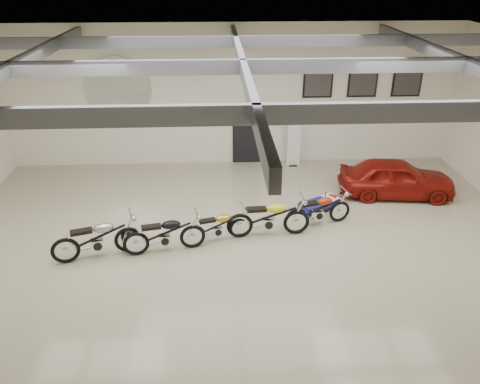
{
  "coord_description": "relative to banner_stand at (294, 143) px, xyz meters",
  "views": [
    {
      "loc": [
        -0.6,
        -10.31,
        6.84
      ],
      "look_at": [
        0.0,
        1.2,
        1.1
      ],
      "focal_mm": 35.0,
      "sensor_mm": 36.0,
      "label": 1
    }
  ],
  "objects": [
    {
      "name": "floor",
      "position": [
        -2.18,
        -5.5,
        -0.89
      ],
      "size": [
        16.0,
        12.0,
        0.01
      ],
      "primitive_type": "cube",
      "color": "tan",
      "rests_on": "ground"
    },
    {
      "name": "ceiling",
      "position": [
        -2.18,
        -5.5,
        4.11
      ],
      "size": [
        16.0,
        12.0,
        0.01
      ],
      "primitive_type": "cube",
      "color": "slate",
      "rests_on": "back_wall"
    },
    {
      "name": "back_wall",
      "position": [
        -2.18,
        0.5,
        1.61
      ],
      "size": [
        16.0,
        0.02,
        5.0
      ],
      "primitive_type": "cube",
      "color": "#EEE4CD",
      "rests_on": "floor"
    },
    {
      "name": "ceiling_beams",
      "position": [
        -2.18,
        -5.5,
        3.86
      ],
      "size": [
        15.8,
        11.8,
        0.32
      ],
      "primitive_type": null,
      "color": "#5B5C63",
      "rests_on": "ceiling"
    },
    {
      "name": "door",
      "position": [
        -1.68,
        0.45,
        0.16
      ],
      "size": [
        0.92,
        0.08,
        2.1
      ],
      "primitive_type": "cube",
      "color": "black",
      "rests_on": "back_wall"
    },
    {
      "name": "logo_plaque",
      "position": [
        -6.18,
        0.45,
        1.91
      ],
      "size": [
        2.3,
        0.06,
        1.16
      ],
      "primitive_type": null,
      "color": "silver",
      "rests_on": "back_wall"
    },
    {
      "name": "poster_left",
      "position": [
        0.82,
        0.46,
        2.21
      ],
      "size": [
        1.05,
        0.08,
        1.35
      ],
      "primitive_type": null,
      "color": "black",
      "rests_on": "back_wall"
    },
    {
      "name": "poster_mid",
      "position": [
        2.42,
        0.46,
        2.21
      ],
      "size": [
        1.05,
        0.08,
        1.35
      ],
      "primitive_type": null,
      "color": "black",
      "rests_on": "back_wall"
    },
    {
      "name": "poster_right",
      "position": [
        4.02,
        0.46,
        2.21
      ],
      "size": [
        1.05,
        0.08,
        1.35
      ],
      "primitive_type": null,
      "color": "black",
      "rests_on": "back_wall"
    },
    {
      "name": "oil_sign",
      "position": [
        -0.28,
        0.45,
        0.81
      ],
      "size": [
        0.72,
        0.1,
        0.72
      ],
      "primitive_type": null,
      "color": "white",
      "rests_on": "back_wall"
    },
    {
      "name": "banner_stand",
      "position": [
        0.0,
        0.0,
        0.0
      ],
      "size": [
        0.48,
        0.2,
        1.78
      ],
      "primitive_type": null,
      "rotation": [
        0.0,
        0.0,
        0.01
      ],
      "color": "white",
      "rests_on": "floor"
    },
    {
      "name": "motorcycle_silver",
      "position": [
        -5.88,
        -5.63,
        -0.32
      ],
      "size": [
        2.3,
        1.28,
        1.14
      ],
      "primitive_type": null,
      "rotation": [
        0.0,
        0.0,
        0.29
      ],
      "color": "silver",
      "rests_on": "floor"
    },
    {
      "name": "motorcycle_black",
      "position": [
        -4.2,
        -5.46,
        -0.35
      ],
      "size": [
        2.16,
        1.02,
        1.08
      ],
      "primitive_type": null,
      "rotation": [
        0.0,
        0.0,
        0.19
      ],
      "color": "silver",
      "rests_on": "floor"
    },
    {
      "name": "motorcycle_gold",
      "position": [
        -2.83,
        -5.03,
        -0.42
      ],
      "size": [
        1.89,
        1.01,
        0.94
      ],
      "primitive_type": null,
      "rotation": [
        0.0,
        0.0,
        0.26
      ],
      "color": "silver",
      "rests_on": "floor"
    },
    {
      "name": "motorcycle_yellow",
      "position": [
        -1.44,
        -4.82,
        -0.31
      ],
      "size": [
        2.28,
        0.83,
        1.16
      ],
      "primitive_type": null,
      "rotation": [
        0.0,
        0.0,
        0.06
      ],
      "color": "silver",
      "rests_on": "floor"
    },
    {
      "name": "motorcycle_red",
      "position": [
        0.04,
        -4.33,
        -0.37
      ],
      "size": [
        2.07,
        1.11,
        1.03
      ],
      "primitive_type": null,
      "rotation": [
        0.0,
        0.0,
        0.26
      ],
      "color": "silver",
      "rests_on": "floor"
    },
    {
      "name": "go_kart",
      "position": [
        0.4,
        -3.38,
        -0.61
      ],
      "size": [
        1.71,
        1.36,
        0.57
      ],
      "primitive_type": null,
      "rotation": [
        0.0,
        0.0,
        0.5
      ],
      "color": "navy",
      "rests_on": "floor"
    },
    {
      "name": "vintage_car",
      "position": [
        2.9,
        -2.57,
        -0.28
      ],
      "size": [
        1.84,
        3.72,
        1.22
      ],
      "primitive_type": "imported",
      "rotation": [
        0.0,
        0.0,
        1.46
      ],
      "color": "maroon",
      "rests_on": "floor"
    }
  ]
}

